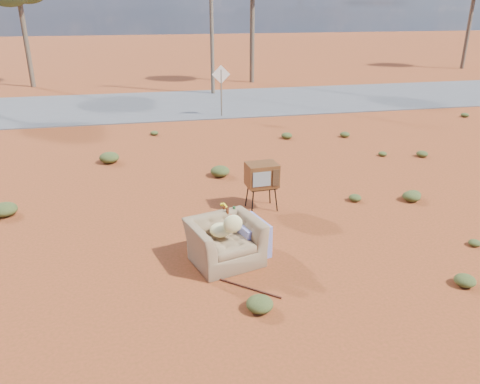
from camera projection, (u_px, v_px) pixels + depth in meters
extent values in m
plane|color=#96391E|center=(253.00, 255.00, 9.18)|extent=(140.00, 140.00, 0.00)
cube|color=#565659|center=(181.00, 104.00, 22.76)|extent=(140.00, 7.00, 0.04)
imported|color=olive|center=(225.00, 235.00, 8.75)|extent=(1.47, 1.15, 1.13)
ellipsoid|color=#E0D689|center=(221.00, 230.00, 8.74)|extent=(0.41, 0.41, 0.24)
ellipsoid|color=#E0D689|center=(233.00, 224.00, 8.48)|extent=(0.36, 0.18, 0.36)
cube|color=navy|center=(250.00, 236.00, 9.20)|extent=(0.74, 0.95, 0.66)
cube|color=black|center=(262.00, 186.00, 11.03)|extent=(0.66, 0.53, 0.03)
cylinder|color=black|center=(253.00, 203.00, 10.86)|extent=(0.03, 0.03, 0.57)
cylinder|color=black|center=(276.00, 200.00, 11.01)|extent=(0.03, 0.03, 0.57)
cylinder|color=black|center=(247.00, 196.00, 11.26)|extent=(0.03, 0.03, 0.57)
cylinder|color=black|center=(270.00, 193.00, 11.41)|extent=(0.03, 0.03, 0.57)
cube|color=#5E3117|center=(262.00, 175.00, 10.92)|extent=(0.75, 0.60, 0.55)
cube|color=gray|center=(262.00, 179.00, 10.64)|extent=(0.43, 0.05, 0.34)
cube|color=#472D19|center=(276.00, 178.00, 10.73)|extent=(0.16, 0.03, 0.39)
cube|color=#352213|center=(229.00, 219.00, 9.24)|extent=(0.57, 0.57, 0.04)
cylinder|color=black|center=(219.00, 237.00, 9.21)|extent=(0.02, 0.02, 0.62)
cylinder|color=black|center=(237.00, 238.00, 9.17)|extent=(0.02, 0.02, 0.62)
cylinder|color=black|center=(222.00, 229.00, 9.54)|extent=(0.02, 0.02, 0.62)
cylinder|color=black|center=(239.00, 230.00, 9.49)|extent=(0.02, 0.02, 0.62)
cylinder|color=#51200D|center=(224.00, 212.00, 9.24)|extent=(0.06, 0.06, 0.23)
cylinder|color=#51200D|center=(228.00, 214.00, 9.12)|extent=(0.06, 0.06, 0.25)
cylinder|color=#265A28|center=(234.00, 212.00, 9.26)|extent=(0.05, 0.05, 0.21)
cylinder|color=#AF250E|center=(231.00, 218.00, 9.12)|extent=(0.06, 0.06, 0.12)
cylinder|color=silver|center=(224.00, 213.00, 9.35)|extent=(0.07, 0.07, 0.12)
ellipsoid|color=yellow|center=(224.00, 206.00, 9.29)|extent=(0.14, 0.14, 0.11)
cylinder|color=#491E13|center=(245.00, 287.00, 8.11)|extent=(1.07, 0.92, 0.04)
cylinder|color=brown|center=(221.00, 94.00, 19.97)|extent=(0.06, 0.06, 2.00)
cube|color=silver|center=(221.00, 74.00, 19.67)|extent=(0.78, 0.04, 0.78)
cylinder|color=brown|center=(25.00, 33.00, 26.43)|extent=(0.28, 0.28, 6.00)
cylinder|color=brown|center=(252.00, 23.00, 27.87)|extent=(0.28, 0.28, 7.00)
cylinder|color=brown|center=(470.00, 23.00, 33.99)|extent=(0.28, 0.28, 6.50)
cylinder|color=brown|center=(211.00, 15.00, 23.92)|extent=(0.20, 0.20, 8.00)
ellipsoid|color=#464F22|center=(5.00, 209.00, 10.83)|extent=(0.56, 0.56, 0.31)
ellipsoid|color=#464F22|center=(411.00, 196.00, 11.64)|extent=(0.44, 0.44, 0.24)
ellipsoid|color=#464F22|center=(109.00, 158.00, 14.42)|extent=(0.60, 0.60, 0.33)
ellipsoid|color=#464F22|center=(422.00, 154.00, 15.00)|extent=(0.36, 0.36, 0.20)
ellipsoid|color=#464F22|center=(287.00, 136.00, 17.01)|extent=(0.40, 0.40, 0.22)
ellipsoid|color=#464F22|center=(154.00, 133.00, 17.46)|extent=(0.30, 0.30, 0.17)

